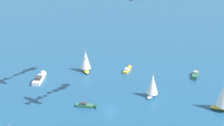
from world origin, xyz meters
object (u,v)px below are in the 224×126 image
object	(u,v)px
motorboat_inshore	(128,70)
sailboat_outer_ring_f	(85,61)
motorboat_far_port	(87,106)
sailboat_near_centre	(152,85)
motorboat_mid_cluster	(40,78)
motorboat_outer_ring_e	(195,76)

from	to	relation	value
motorboat_inshore	sailboat_outer_ring_f	distance (m)	17.95
motorboat_inshore	sailboat_outer_ring_f	xyz separation A→B (m)	(15.92, 7.27, 4.03)
motorboat_far_port	sailboat_outer_ring_f	size ratio (longest dim) A/B	0.72
sailboat_near_centre	motorboat_far_port	size ratio (longest dim) A/B	1.29
motorboat_mid_cluster	motorboat_outer_ring_e	xyz separation A→B (m)	(-55.35, -27.59, -0.22)
motorboat_outer_ring_e	sailboat_outer_ring_f	bearing A→B (deg)	15.71
sailboat_near_centre	motorboat_mid_cluster	bearing A→B (deg)	5.18
motorboat_outer_ring_e	sailboat_near_centre	bearing A→B (deg)	65.84
motorboat_far_port	motorboat_mid_cluster	size ratio (longest dim) A/B	0.65
motorboat_inshore	motorboat_outer_ring_e	xyz separation A→B (m)	(-27.15, -4.84, 0.06)
motorboat_outer_ring_e	sailboat_outer_ring_f	size ratio (longest dim) A/B	0.81
sailboat_near_centre	motorboat_inshore	size ratio (longest dim) A/B	1.28
motorboat_mid_cluster	motorboat_far_port	bearing A→B (deg)	156.03
sailboat_near_centre	sailboat_outer_ring_f	world-z (taller)	sailboat_outer_ring_f
sailboat_outer_ring_f	motorboat_inshore	bearing A→B (deg)	-155.45
motorboat_inshore	motorboat_mid_cluster	size ratio (longest dim) A/B	0.66
sailboat_near_centre	motorboat_inshore	xyz separation A→B (m)	(16.59, -18.68, -3.73)
motorboat_mid_cluster	motorboat_outer_ring_e	distance (m)	61.85
sailboat_near_centre	sailboat_outer_ring_f	distance (m)	34.46
motorboat_mid_cluster	motorboat_inshore	bearing A→B (deg)	-141.11
motorboat_outer_ring_e	motorboat_inshore	bearing A→B (deg)	10.12
motorboat_inshore	motorboat_outer_ring_e	distance (m)	27.58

